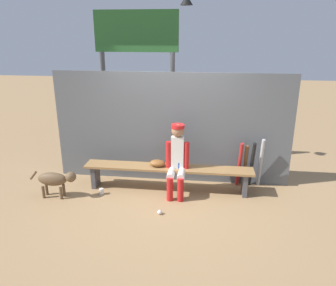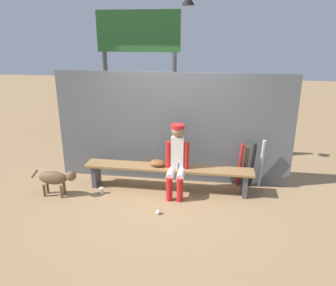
{
  "view_description": "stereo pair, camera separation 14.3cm",
  "coord_description": "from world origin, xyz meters",
  "px_view_note": "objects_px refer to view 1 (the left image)",
  "views": [
    {
      "loc": [
        0.68,
        -5.41,
        2.77
      ],
      "look_at": [
        0.0,
        0.0,
        0.91
      ],
      "focal_mm": 35.33,
      "sensor_mm": 36.0,
      "label": 1
    },
    {
      "loc": [
        0.82,
        -5.39,
        2.77
      ],
      "look_at": [
        0.0,
        0.0,
        0.91
      ],
      "focal_mm": 35.33,
      "sensor_mm": 36.0,
      "label": 2
    }
  ],
  "objects_px": {
    "bat_wood_dark": "(245,166)",
    "baseball": "(160,212)",
    "bat_aluminum_red": "(239,165)",
    "bat_aluminum_silver": "(261,163)",
    "scoreboard": "(140,53)",
    "player_seated": "(177,158)",
    "baseball_glove": "(157,163)",
    "cup_on_bench": "(179,165)",
    "dugout_bench": "(168,171)",
    "dog": "(55,179)",
    "bat_aluminum_black": "(252,165)",
    "cup_on_ground": "(101,191)"
  },
  "relations": [
    {
      "from": "cup_on_ground",
      "to": "scoreboard",
      "type": "xyz_separation_m",
      "value": [
        0.42,
        1.63,
        2.29
      ]
    },
    {
      "from": "baseball",
      "to": "scoreboard",
      "type": "xyz_separation_m",
      "value": [
        -0.71,
        2.17,
        2.31
      ]
    },
    {
      "from": "dugout_bench",
      "to": "cup_on_bench",
      "type": "bearing_deg",
      "value": -7.7
    },
    {
      "from": "player_seated",
      "to": "bat_aluminum_silver",
      "type": "bearing_deg",
      "value": 17.41
    },
    {
      "from": "bat_aluminum_red",
      "to": "bat_aluminum_black",
      "type": "xyz_separation_m",
      "value": [
        0.22,
        0.01,
        0.01
      ]
    },
    {
      "from": "dugout_bench",
      "to": "baseball_glove",
      "type": "bearing_deg",
      "value": 180.0
    },
    {
      "from": "bat_wood_dark",
      "to": "cup_on_ground",
      "type": "relative_size",
      "value": 7.74
    },
    {
      "from": "baseball_glove",
      "to": "baseball",
      "type": "distance_m",
      "value": 1.0
    },
    {
      "from": "bat_aluminum_silver",
      "to": "baseball",
      "type": "bearing_deg",
      "value": -144.08
    },
    {
      "from": "dugout_bench",
      "to": "bat_aluminum_red",
      "type": "bearing_deg",
      "value": 12.6
    },
    {
      "from": "player_seated",
      "to": "baseball_glove",
      "type": "distance_m",
      "value": 0.41
    },
    {
      "from": "player_seated",
      "to": "dugout_bench",
      "type": "bearing_deg",
      "value": 148.18
    },
    {
      "from": "bat_aluminum_silver",
      "to": "dugout_bench",
      "type": "bearing_deg",
      "value": -167.68
    },
    {
      "from": "bat_aluminum_silver",
      "to": "scoreboard",
      "type": "height_order",
      "value": "scoreboard"
    },
    {
      "from": "baseball_glove",
      "to": "cup_on_bench",
      "type": "xyz_separation_m",
      "value": [
        0.39,
        -0.03,
        -0.01
      ]
    },
    {
      "from": "player_seated",
      "to": "cup_on_ground",
      "type": "bearing_deg",
      "value": -170.76
    },
    {
      "from": "dugout_bench",
      "to": "bat_aluminum_silver",
      "type": "distance_m",
      "value": 1.71
    },
    {
      "from": "bat_aluminum_black",
      "to": "cup_on_ground",
      "type": "bearing_deg",
      "value": -167.0
    },
    {
      "from": "bat_aluminum_red",
      "to": "baseball",
      "type": "relative_size",
      "value": 12.18
    },
    {
      "from": "player_seated",
      "to": "scoreboard",
      "type": "xyz_separation_m",
      "value": [
        -0.91,
        1.42,
        1.67
      ]
    },
    {
      "from": "baseball",
      "to": "cup_on_bench",
      "type": "xyz_separation_m",
      "value": [
        0.22,
        0.83,
        0.48
      ]
    },
    {
      "from": "baseball_glove",
      "to": "bat_wood_dark",
      "type": "bearing_deg",
      "value": 10.88
    },
    {
      "from": "scoreboard",
      "to": "dog",
      "type": "height_order",
      "value": "scoreboard"
    },
    {
      "from": "dugout_bench",
      "to": "bat_aluminum_black",
      "type": "bearing_deg",
      "value": 11.02
    },
    {
      "from": "bat_aluminum_red",
      "to": "cup_on_bench",
      "type": "height_order",
      "value": "bat_aluminum_red"
    },
    {
      "from": "bat_aluminum_silver",
      "to": "bat_aluminum_black",
      "type": "bearing_deg",
      "value": -156.62
    },
    {
      "from": "dugout_bench",
      "to": "bat_aluminum_black",
      "type": "distance_m",
      "value": 1.53
    },
    {
      "from": "bat_aluminum_red",
      "to": "dog",
      "type": "xyz_separation_m",
      "value": [
        -3.18,
        -0.8,
        -0.11
      ]
    },
    {
      "from": "bat_aluminum_black",
      "to": "baseball",
      "type": "distance_m",
      "value": 1.96
    },
    {
      "from": "dugout_bench",
      "to": "dog",
      "type": "distance_m",
      "value": 1.96
    },
    {
      "from": "bat_aluminum_silver",
      "to": "cup_on_bench",
      "type": "relative_size",
      "value": 8.57
    },
    {
      "from": "dog",
      "to": "player_seated",
      "type": "bearing_deg",
      "value": 11.15
    },
    {
      "from": "player_seated",
      "to": "cup_on_bench",
      "type": "relative_size",
      "value": 11.39
    },
    {
      "from": "bat_aluminum_silver",
      "to": "cup_on_ground",
      "type": "bearing_deg",
      "value": -166.36
    },
    {
      "from": "dugout_bench",
      "to": "scoreboard",
      "type": "height_order",
      "value": "scoreboard"
    },
    {
      "from": "baseball",
      "to": "scoreboard",
      "type": "height_order",
      "value": "scoreboard"
    },
    {
      "from": "baseball_glove",
      "to": "cup_on_ground",
      "type": "bearing_deg",
      "value": -161.57
    },
    {
      "from": "bat_aluminum_black",
      "to": "scoreboard",
      "type": "distance_m",
      "value": 3.1
    },
    {
      "from": "dugout_bench",
      "to": "bat_aluminum_silver",
      "type": "bearing_deg",
      "value": 12.32
    },
    {
      "from": "dugout_bench",
      "to": "cup_on_bench",
      "type": "height_order",
      "value": "cup_on_bench"
    },
    {
      "from": "bat_wood_dark",
      "to": "dog",
      "type": "xyz_separation_m",
      "value": [
        -3.28,
        -0.82,
        -0.09
      ]
    },
    {
      "from": "player_seated",
      "to": "bat_aluminum_red",
      "type": "bearing_deg",
      "value": 19.43
    },
    {
      "from": "baseball",
      "to": "bat_aluminum_silver",
      "type": "bearing_deg",
      "value": 35.92
    },
    {
      "from": "bat_aluminum_black",
      "to": "baseball",
      "type": "bearing_deg",
      "value": -142.92
    },
    {
      "from": "bat_wood_dark",
      "to": "baseball",
      "type": "relative_size",
      "value": 11.5
    },
    {
      "from": "baseball_glove",
      "to": "cup_on_bench",
      "type": "relative_size",
      "value": 2.55
    },
    {
      "from": "bat_aluminum_red",
      "to": "cup_on_bench",
      "type": "bearing_deg",
      "value": -163.84
    },
    {
      "from": "dugout_bench",
      "to": "bat_wood_dark",
      "type": "bearing_deg",
      "value": 12.35
    },
    {
      "from": "player_seated",
      "to": "dog",
      "type": "bearing_deg",
      "value": -168.85
    },
    {
      "from": "player_seated",
      "to": "bat_aluminum_red",
      "type": "xyz_separation_m",
      "value": [
        1.11,
        0.39,
        -0.23
      ]
    }
  ]
}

